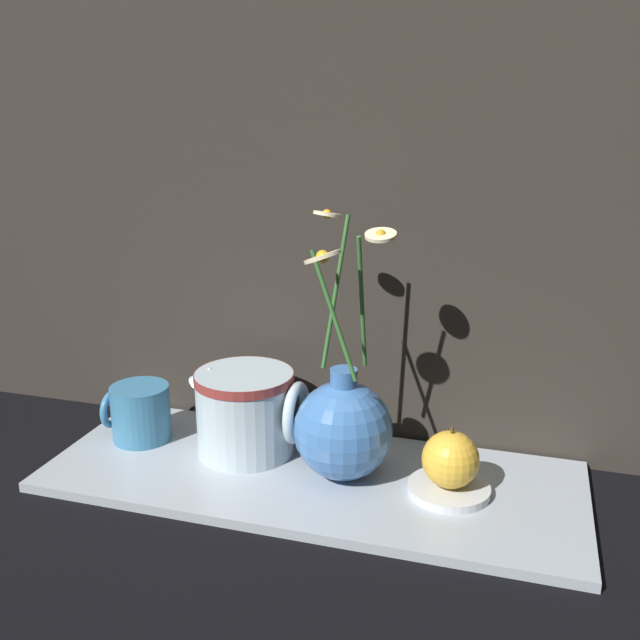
% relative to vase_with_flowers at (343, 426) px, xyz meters
% --- Properties ---
extents(ground_plane, '(6.00, 6.00, 0.00)m').
position_rel_vase_with_flowers_xyz_m(ground_plane, '(-0.04, -0.01, -0.08)').
color(ground_plane, black).
extents(shelf, '(0.67, 0.26, 0.01)m').
position_rel_vase_with_flowers_xyz_m(shelf, '(-0.04, -0.01, -0.07)').
color(shelf, '#9EA8B2').
rests_on(shelf, ground_plane).
extents(backdrop_wall, '(1.17, 0.02, 1.10)m').
position_rel_vase_with_flowers_xyz_m(backdrop_wall, '(-0.04, 0.14, 0.47)').
color(backdrop_wall, '#2D2823').
rests_on(backdrop_wall, ground_plane).
extents(vase_with_flowers, '(0.12, 0.14, 0.33)m').
position_rel_vase_with_flowers_xyz_m(vase_with_flowers, '(0.00, 0.00, 0.00)').
color(vase_with_flowers, '#3F72B7').
rests_on(vase_with_flowers, shelf).
extents(yellow_mug, '(0.09, 0.08, 0.08)m').
position_rel_vase_with_flowers_xyz_m(yellow_mug, '(-0.29, 0.02, -0.03)').
color(yellow_mug, teal).
rests_on(yellow_mug, shelf).
extents(ceramic_pitcher, '(0.15, 0.13, 0.12)m').
position_rel_vase_with_flowers_xyz_m(ceramic_pitcher, '(-0.14, 0.03, -0.00)').
color(ceramic_pitcher, silver).
rests_on(ceramic_pitcher, shelf).
extents(saucer_plate, '(0.10, 0.10, 0.01)m').
position_rel_vase_with_flowers_xyz_m(saucer_plate, '(0.13, -0.00, -0.06)').
color(saucer_plate, silver).
rests_on(saucer_plate, shelf).
extents(orange_fruit, '(0.07, 0.07, 0.08)m').
position_rel_vase_with_flowers_xyz_m(orange_fruit, '(0.13, -0.00, -0.02)').
color(orange_fruit, gold).
rests_on(orange_fruit, saucer_plate).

